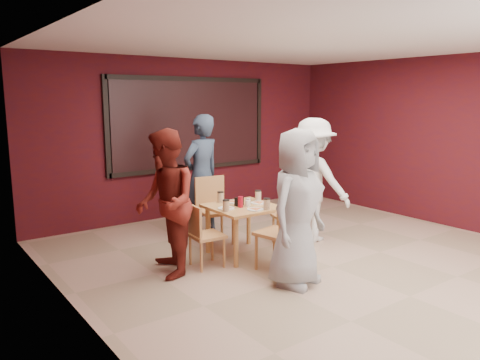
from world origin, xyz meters
TOP-DOWN VIEW (x-y plane):
  - floor at (0.00, 0.00)m, footprint 7.00×7.00m
  - window_blinds at (0.00, 3.45)m, footprint 3.00×0.02m
  - dining_table at (-0.63, 1.05)m, footprint 0.89×0.89m
  - chair_front at (-0.60, 0.28)m, footprint 0.54×0.54m
  - chair_back at (-0.62, 1.79)m, footprint 0.53×0.53m
  - chair_left at (-1.33, 0.97)m, footprint 0.43×0.43m
  - chair_right at (0.23, 0.99)m, footprint 0.51×0.51m
  - diner_front at (-0.75, -0.11)m, footprint 1.00×0.80m
  - diner_back at (-0.57, 2.19)m, footprint 0.76×0.58m
  - diner_left at (-1.80, 1.01)m, footprint 0.91×1.03m
  - diner_right at (0.62, 1.00)m, footprint 0.93×1.30m

SIDE VIEW (x-z plane):
  - floor at x=0.00m, z-range 0.00..0.00m
  - chair_left at x=-1.33m, z-range 0.05..0.86m
  - chair_right at x=0.23m, z-range 0.06..0.90m
  - chair_front at x=-0.60m, z-range 0.06..1.00m
  - chair_back at x=-0.62m, z-range 0.06..1.03m
  - dining_table at x=-0.63m, z-range 0.19..1.02m
  - diner_left at x=-1.80m, z-range 0.00..1.77m
  - diner_front at x=-0.75m, z-range 0.00..1.79m
  - diner_right at x=0.62m, z-range 0.00..1.82m
  - diner_back at x=-0.57m, z-range 0.00..1.87m
  - window_blinds at x=0.00m, z-range 0.90..2.40m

